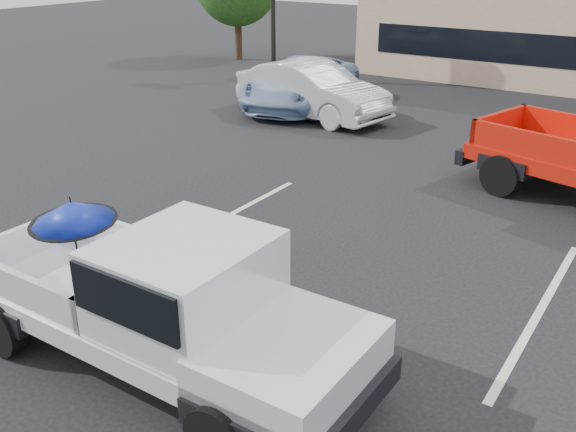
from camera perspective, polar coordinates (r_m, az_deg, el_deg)
name	(u,v)px	position (r m, az deg, el deg)	size (l,w,h in m)	color
ground	(294,311)	(9.44, 0.50, -8.44)	(90.00, 90.00, 0.00)	black
stripe_left	(220,220)	(12.46, -6.09, -0.37)	(0.12, 5.00, 0.01)	silver
stripe_right	(540,310)	(10.15, 21.51, -7.79)	(0.12, 5.00, 0.01)	silver
silver_pickup	(173,299)	(7.78, -10.16, -7.28)	(5.70, 2.14, 2.06)	black
silver_sedan	(312,90)	(19.82, 2.16, 11.12)	(1.76, 5.04, 1.66)	silver
blue_suv	(301,83)	(21.20, 1.20, 11.74)	(2.53, 5.48, 1.52)	#7F9BBE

